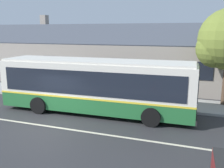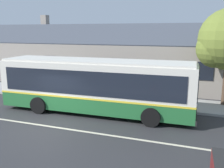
% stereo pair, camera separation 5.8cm
% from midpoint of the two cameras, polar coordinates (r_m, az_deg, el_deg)
% --- Properties ---
extents(ground_plane, '(300.00, 300.00, 0.00)m').
position_cam_midpoint_polar(ground_plane, '(13.52, -15.23, -9.20)').
color(ground_plane, '#2D2D30').
extents(sidewalk_far, '(60.00, 3.00, 0.15)m').
position_cam_midpoint_polar(sidewalk_far, '(18.48, -4.65, -2.82)').
color(sidewalk_far, '#9E9E99').
rests_on(sidewalk_far, ground).
extents(lane_divider_stripe, '(60.00, 0.16, 0.01)m').
position_cam_midpoint_polar(lane_divider_stripe, '(13.52, -15.23, -9.18)').
color(lane_divider_stripe, beige).
rests_on(lane_divider_stripe, ground).
extents(community_building, '(28.02, 9.90, 6.52)m').
position_cam_midpoint_polar(community_building, '(25.45, -1.87, 5.64)').
color(community_building, gray).
rests_on(community_building, ground).
extents(transit_bus, '(11.52, 2.99, 3.17)m').
position_cam_midpoint_polar(transit_bus, '(14.70, -3.88, -0.16)').
color(transit_bus, '#236633').
rests_on(transit_bus, ground).
extents(bench_by_building, '(1.68, 0.51, 0.94)m').
position_cam_midpoint_polar(bench_by_building, '(21.26, -21.29, -0.27)').
color(bench_by_building, brown).
rests_on(bench_by_building, sidewalk_far).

